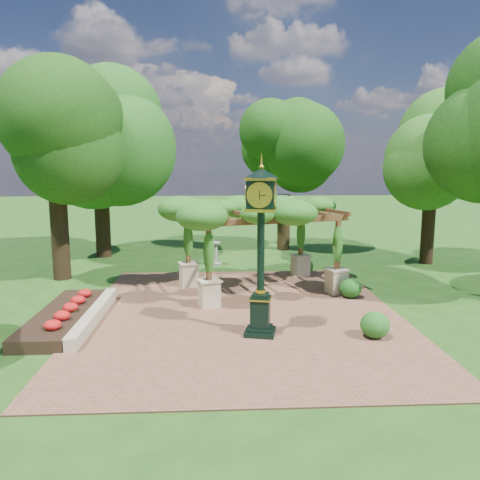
{
  "coord_description": "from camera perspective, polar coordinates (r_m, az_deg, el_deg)",
  "views": [
    {
      "loc": [
        -0.85,
        -13.52,
        4.78
      ],
      "look_at": [
        0.0,
        2.5,
        2.2
      ],
      "focal_mm": 35.0,
      "sensor_mm": 36.0,
      "label": 1
    }
  ],
  "objects": [
    {
      "name": "border_wall",
      "position": [
        15.22,
        -17.36,
        -8.81
      ],
      "size": [
        0.35,
        5.0,
        0.4
      ],
      "primitive_type": "cube",
      "color": "#C6B793",
      "rests_on": "ground"
    },
    {
      "name": "pergola",
      "position": [
        17.61,
        2.55,
        3.16
      ],
      "size": [
        6.48,
        5.03,
        3.59
      ],
      "rotation": [
        0.0,
        0.0,
        0.29
      ],
      "color": "beige",
      "rests_on": "brick_plaza"
    },
    {
      "name": "shrub_back",
      "position": [
        20.82,
        7.95,
        -3.19
      ],
      "size": [
        0.88,
        0.88,
        0.65
      ],
      "primitive_type": "ellipsoid",
      "rotation": [
        0.0,
        0.0,
        0.25
      ],
      "color": "#23671D",
      "rests_on": "brick_plaza"
    },
    {
      "name": "ground",
      "position": [
        14.37,
        0.53,
        -10.3
      ],
      "size": [
        120.0,
        120.0,
        0.0
      ],
      "primitive_type": "plane",
      "color": "#1E4714",
      "rests_on": "ground"
    },
    {
      "name": "flower_bed",
      "position": [
        15.47,
        -20.62,
        -8.76
      ],
      "size": [
        1.5,
        5.0,
        0.36
      ],
      "primitive_type": "cube",
      "color": "red",
      "rests_on": "ground"
    },
    {
      "name": "pedestal_clock",
      "position": [
        12.83,
        2.56,
        0.46
      ],
      "size": [
        1.12,
        1.12,
        4.76
      ],
      "rotation": [
        0.0,
        0.0,
        -0.22
      ],
      "color": "black",
      "rests_on": "brick_plaza"
    },
    {
      "name": "tree_west_far",
      "position": [
        25.36,
        -16.86,
        11.86
      ],
      "size": [
        5.22,
        5.22,
        8.96
      ],
      "color": "black",
      "rests_on": "ground"
    },
    {
      "name": "sundial",
      "position": [
        22.59,
        -3.13,
        -1.83
      ],
      "size": [
        0.78,
        0.78,
        1.12
      ],
      "rotation": [
        0.0,
        0.0,
        -0.32
      ],
      "color": "gray",
      "rests_on": "ground"
    },
    {
      "name": "shrub_front",
      "position": [
        13.67,
        16.13,
        -9.9
      ],
      "size": [
        0.82,
        0.82,
        0.73
      ],
      "primitive_type": "ellipsoid",
      "rotation": [
        0.0,
        0.0,
        0.01
      ],
      "color": "#1F5B1A",
      "rests_on": "brick_plaza"
    },
    {
      "name": "tree_north",
      "position": [
        26.46,
        5.47,
        10.69
      ],
      "size": [
        4.08,
        4.08,
        8.06
      ],
      "color": "#332514",
      "rests_on": "ground"
    },
    {
      "name": "tree_east_far",
      "position": [
        24.32,
        22.47,
        10.12
      ],
      "size": [
        4.84,
        4.84,
        7.97
      ],
      "color": "#311E13",
      "rests_on": "ground"
    },
    {
      "name": "shrub_mid",
      "position": [
        17.4,
        13.33,
        -5.73
      ],
      "size": [
        0.83,
        0.83,
        0.7
      ],
      "primitive_type": "ellipsoid",
      "rotation": [
        0.0,
        0.0,
        0.08
      ],
      "color": "#184E16",
      "rests_on": "brick_plaza"
    },
    {
      "name": "tree_west_near",
      "position": [
        20.84,
        -21.84,
        13.31
      ],
      "size": [
        4.22,
        4.22,
        9.53
      ],
      "color": "black",
      "rests_on": "ground"
    },
    {
      "name": "brick_plaza",
      "position": [
        15.31,
        0.3,
        -8.98
      ],
      "size": [
        10.0,
        12.0,
        0.04
      ],
      "primitive_type": "cube",
      "color": "brown",
      "rests_on": "ground"
    }
  ]
}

